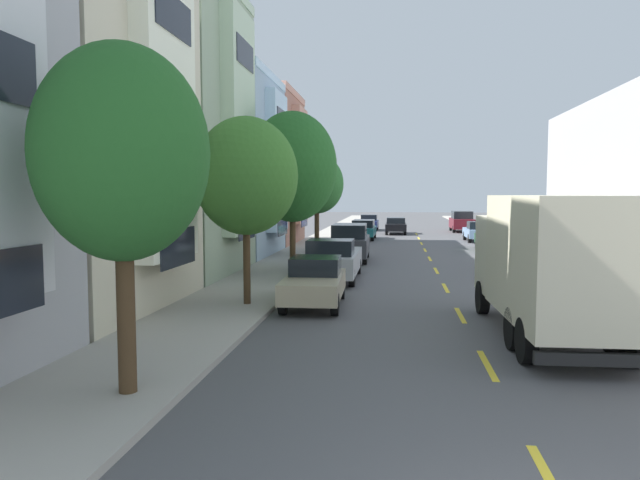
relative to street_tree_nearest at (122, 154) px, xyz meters
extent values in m
plane|color=#4C4C4F|center=(6.40, 25.87, -4.16)|extent=(160.00, 160.00, 0.00)
cube|color=#A39E93|center=(-0.70, 23.87, -4.09)|extent=(3.20, 120.00, 0.14)
cube|color=#A39E93|center=(13.50, 23.87, -4.09)|extent=(3.20, 120.00, 0.14)
cube|color=yellow|center=(6.40, 2.87, -4.15)|extent=(0.14, 2.20, 0.01)
cube|color=yellow|center=(6.40, 7.87, -4.15)|extent=(0.14, 2.20, 0.01)
cube|color=yellow|center=(6.40, 12.87, -4.15)|extent=(0.14, 2.20, 0.01)
cube|color=yellow|center=(6.40, 17.87, -4.15)|extent=(0.14, 2.20, 0.01)
cube|color=yellow|center=(6.40, 22.87, -4.15)|extent=(0.14, 2.20, 0.01)
cube|color=yellow|center=(6.40, 27.87, -4.15)|extent=(0.14, 2.20, 0.01)
cube|color=yellow|center=(6.40, 32.87, -4.15)|extent=(0.14, 2.20, 0.01)
cube|color=yellow|center=(6.40, 37.87, -4.15)|extent=(0.14, 2.20, 0.01)
cube|color=yellow|center=(6.40, 42.87, -4.15)|extent=(0.14, 2.20, 0.01)
cube|color=white|center=(-2.02, 7.00, 1.74)|extent=(0.55, 3.49, 8.52)
cube|color=#1E232D|center=(-1.73, 7.00, -2.19)|extent=(0.04, 2.65, 1.10)
cube|color=#1E232D|center=(-1.73, 7.00, 1.08)|extent=(0.04, 2.65, 1.10)
cube|color=#1E232D|center=(-1.73, 7.00, 4.36)|extent=(0.04, 2.65, 1.10)
cube|color=#99AD8E|center=(-8.98, 14.95, 1.80)|extent=(13.36, 7.75, 11.92)
cube|color=beige|center=(-2.02, 14.95, 2.28)|extent=(0.55, 3.49, 9.30)
cube|color=#1E232D|center=(-1.73, 14.95, -2.01)|extent=(0.04, 2.65, 1.10)
cube|color=#1E232D|center=(-1.73, 14.95, 1.56)|extent=(0.04, 2.65, 1.10)
cube|color=#1E232D|center=(-1.73, 14.95, 5.14)|extent=(0.04, 2.65, 1.10)
cube|color=#9EB7CC|center=(-9.07, 22.90, 0.71)|extent=(13.54, 7.75, 9.74)
cube|color=#CAE7FE|center=(-2.55, 22.90, 5.81)|extent=(0.60, 7.75, 0.44)
cube|color=#CAE7FE|center=(-2.02, 22.90, 1.10)|extent=(0.55, 3.49, 7.60)
cube|color=#1E232D|center=(-1.73, 22.90, -2.40)|extent=(0.04, 2.65, 1.10)
cube|color=#1E232D|center=(-1.73, 22.90, 0.52)|extent=(0.04, 2.65, 1.10)
cube|color=#1E232D|center=(-1.73, 22.90, 3.44)|extent=(0.04, 2.65, 1.10)
cube|color=#B27560|center=(-7.77, 30.85, 0.88)|extent=(10.94, 7.75, 10.08)
cube|color=#E19B83|center=(-2.55, 30.85, 6.14)|extent=(0.60, 7.75, 0.44)
cube|color=#E19B83|center=(-2.02, 30.85, 1.28)|extent=(0.55, 3.49, 7.86)
cube|color=#1E232D|center=(-1.73, 30.85, -2.35)|extent=(0.04, 2.65, 1.10)
cube|color=#1E232D|center=(-1.73, 30.85, 0.68)|extent=(0.04, 2.65, 1.10)
cube|color=#1E232D|center=(-1.73, 30.85, 3.70)|extent=(0.04, 2.65, 1.10)
cylinder|color=#47331E|center=(0.00, 0.00, -2.67)|extent=(0.31, 0.31, 2.69)
ellipsoid|color=#235B23|center=(0.00, 0.00, 0.02)|extent=(2.88, 2.88, 3.60)
cylinder|color=#47331E|center=(0.00, 8.14, -2.73)|extent=(0.22, 0.22, 2.57)
ellipsoid|color=#387028|center=(0.00, 8.14, -0.10)|extent=(3.16, 3.16, 3.58)
cylinder|color=#47331E|center=(0.00, 16.29, -2.65)|extent=(0.26, 0.26, 2.74)
ellipsoid|color=#235B23|center=(0.00, 16.29, 0.54)|extent=(3.92, 3.92, 4.86)
cylinder|color=#47331E|center=(0.00, 24.43, -2.68)|extent=(0.27, 0.27, 2.67)
ellipsoid|color=#2D6B2D|center=(0.00, 24.43, -0.06)|extent=(3.10, 3.10, 3.44)
cube|color=beige|center=(8.23, 4.48, -2.09)|extent=(2.54, 5.20, 2.81)
cube|color=beige|center=(8.12, 8.19, -2.40)|extent=(2.36, 1.96, 2.20)
cube|color=black|center=(8.10, 9.09, -1.91)|extent=(2.02, 0.14, 0.97)
cube|color=black|center=(8.30, 1.99, -3.73)|extent=(2.40, 0.23, 0.24)
cylinder|color=black|center=(9.18, 8.27, -3.68)|extent=(0.31, 0.97, 0.96)
cylinder|color=black|center=(7.06, 8.21, -3.68)|extent=(0.31, 0.97, 0.96)
cylinder|color=black|center=(9.33, 3.14, -3.68)|extent=(0.31, 0.97, 0.96)
cylinder|color=black|center=(7.21, 3.08, -3.68)|extent=(0.31, 0.97, 0.96)
cylinder|color=black|center=(9.30, 4.24, -3.68)|extent=(0.31, 0.97, 0.96)
cylinder|color=black|center=(7.18, 4.18, -3.68)|extent=(0.31, 0.97, 0.96)
cube|color=#194C28|center=(10.63, 28.17, -3.52)|extent=(1.88, 4.72, 0.62)
cube|color=black|center=(10.62, 27.80, -2.93)|extent=(1.64, 2.84, 0.55)
cylinder|color=black|center=(11.45, 29.76, -3.83)|extent=(0.23, 0.66, 0.66)
cylinder|color=black|center=(9.85, 29.78, -3.83)|extent=(0.23, 0.66, 0.66)
cylinder|color=black|center=(11.40, 26.56, -3.83)|extent=(0.23, 0.66, 0.66)
cylinder|color=black|center=(9.81, 26.58, -3.83)|extent=(0.23, 0.66, 0.66)
cube|color=navy|center=(2.00, 47.83, -3.52)|extent=(1.79, 4.02, 0.62)
cube|color=black|center=(2.01, 48.31, -2.93)|extent=(1.55, 1.70, 0.55)
cylinder|color=black|center=(1.22, 46.48, -3.83)|extent=(0.23, 0.66, 0.66)
cylinder|color=black|center=(2.74, 46.46, -3.83)|extent=(0.23, 0.66, 0.66)
cylinder|color=black|center=(1.26, 49.20, -3.83)|extent=(0.23, 0.66, 0.66)
cylinder|color=black|center=(2.78, 49.18, -3.83)|extent=(0.23, 0.66, 0.66)
cube|color=tan|center=(2.00, 8.70, -3.52)|extent=(1.83, 4.04, 0.62)
cube|color=black|center=(1.99, 9.18, -2.93)|extent=(1.57, 1.72, 0.55)
cylinder|color=black|center=(1.28, 7.32, -3.83)|extent=(0.24, 0.67, 0.66)
cylinder|color=black|center=(2.80, 7.36, -3.83)|extent=(0.24, 0.67, 0.66)
cylinder|color=black|center=(1.21, 10.04, -3.83)|extent=(0.24, 0.67, 0.66)
cylinder|color=black|center=(2.73, 10.08, -3.83)|extent=(0.24, 0.67, 0.66)
cube|color=#B2B5BA|center=(2.01, 14.56, -3.43)|extent=(2.02, 5.31, 0.80)
cube|color=black|center=(2.01, 13.39, -2.73)|extent=(1.77, 1.60, 0.60)
cylinder|color=black|center=(1.12, 12.76, -3.83)|extent=(0.22, 0.66, 0.66)
cylinder|color=black|center=(2.90, 12.75, -3.83)|extent=(0.22, 0.66, 0.66)
cylinder|color=black|center=(1.13, 16.36, -3.83)|extent=(0.22, 0.66, 0.66)
cylinder|color=black|center=(2.91, 16.36, -3.83)|extent=(0.22, 0.66, 0.66)
cube|color=#333338|center=(2.14, 21.45, -3.38)|extent=(2.01, 4.82, 0.90)
cube|color=black|center=(2.14, 21.45, -2.58)|extent=(1.75, 2.80, 0.70)
cylinder|color=black|center=(1.29, 19.81, -3.83)|extent=(0.23, 0.66, 0.66)
cylinder|color=black|center=(3.02, 19.83, -3.83)|extent=(0.23, 0.66, 0.66)
cylinder|color=black|center=(1.25, 23.07, -3.83)|extent=(0.23, 0.66, 0.66)
cylinder|color=black|center=(2.98, 23.10, -3.83)|extent=(0.23, 0.66, 0.66)
cube|color=#7A9EC6|center=(10.61, 35.20, -3.52)|extent=(1.79, 4.02, 0.62)
cube|color=black|center=(10.62, 34.72, -2.93)|extent=(1.55, 1.70, 0.55)
cylinder|color=black|center=(11.36, 36.57, -3.83)|extent=(0.23, 0.66, 0.66)
cylinder|color=black|center=(9.84, 36.55, -3.83)|extent=(0.23, 0.66, 0.66)
cylinder|color=black|center=(11.39, 33.85, -3.83)|extent=(0.23, 0.66, 0.66)
cylinder|color=black|center=(9.87, 33.83, -3.83)|extent=(0.23, 0.66, 0.66)
cube|color=maroon|center=(10.73, 46.67, -3.38)|extent=(1.97, 4.81, 0.90)
cube|color=black|center=(10.73, 46.67, -2.58)|extent=(1.73, 2.79, 0.70)
cylinder|color=black|center=(11.60, 48.30, -3.83)|extent=(0.22, 0.66, 0.66)
cylinder|color=black|center=(9.87, 48.31, -3.83)|extent=(0.22, 0.66, 0.66)
cylinder|color=black|center=(11.59, 45.04, -3.83)|extent=(0.22, 0.66, 0.66)
cylinder|color=black|center=(9.86, 45.05, -3.83)|extent=(0.22, 0.66, 0.66)
cube|color=#195B60|center=(2.07, 36.18, -3.52)|extent=(1.91, 4.73, 0.62)
cube|color=black|center=(2.08, 36.56, -2.93)|extent=(1.65, 2.85, 0.55)
cylinder|color=black|center=(1.24, 34.60, -3.83)|extent=(0.23, 0.66, 0.66)
cylinder|color=black|center=(2.84, 34.57, -3.83)|extent=(0.23, 0.66, 0.66)
cylinder|color=black|center=(1.30, 37.79, -3.83)|extent=(0.23, 0.66, 0.66)
cylinder|color=black|center=(2.90, 37.76, -3.83)|extent=(0.23, 0.66, 0.66)
cube|color=orange|center=(10.75, 17.62, -3.52)|extent=(1.78, 4.02, 0.62)
cube|color=black|center=(10.75, 17.14, -2.93)|extent=(1.55, 1.70, 0.55)
cylinder|color=black|center=(11.53, 18.97, -3.83)|extent=(0.23, 0.66, 0.66)
cylinder|color=black|center=(10.01, 18.98, -3.83)|extent=(0.23, 0.66, 0.66)
cylinder|color=black|center=(11.50, 16.25, -3.83)|extent=(0.23, 0.66, 0.66)
cylinder|color=black|center=(9.98, 16.26, -3.83)|extent=(0.23, 0.66, 0.66)
cube|color=black|center=(4.60, 42.89, -3.53)|extent=(1.80, 4.50, 0.60)
cube|color=black|center=(4.60, 43.12, -2.98)|extent=(1.58, 2.16, 0.50)
cylinder|color=black|center=(3.81, 41.36, -3.83)|extent=(0.22, 0.66, 0.66)
cylinder|color=black|center=(5.39, 41.36, -3.83)|extent=(0.22, 0.66, 0.66)
cylinder|color=black|center=(3.81, 44.42, -3.83)|extent=(0.22, 0.66, 0.66)
cylinder|color=black|center=(5.39, 44.42, -3.83)|extent=(0.22, 0.66, 0.66)
camera|label=1|loc=(4.48, -9.26, -0.66)|focal=32.90mm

